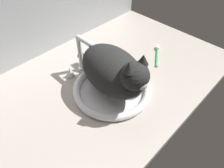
# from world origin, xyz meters

# --- Properties ---
(countertop) EXTENTS (1.16, 0.72, 0.03)m
(countertop) POSITION_xyz_m (0.00, 0.00, 0.01)
(countertop) COLOR #ADA399
(countertop) RESTS_ON ground
(backsplash_wall) EXTENTS (1.16, 0.02, 0.44)m
(backsplash_wall) POSITION_xyz_m (0.00, 0.37, 0.22)
(backsplash_wall) COLOR #B2B7BC
(backsplash_wall) RESTS_ON ground
(sink_basin) EXTENTS (0.32, 0.32, 0.03)m
(sink_basin) POSITION_xyz_m (-0.04, -0.07, 0.04)
(sink_basin) COLOR white
(sink_basin) RESTS_ON countertop
(faucet) EXTENTS (0.17, 0.10, 0.18)m
(faucet) POSITION_xyz_m (-0.04, 0.12, 0.10)
(faucet) COLOR silver
(faucet) RESTS_ON countertop
(cat) EXTENTS (0.22, 0.41, 0.21)m
(cat) POSITION_xyz_m (-0.04, -0.08, 0.15)
(cat) COLOR black
(cat) RESTS_ON sink_basin
(toothbrush) EXTENTS (0.14, 0.10, 0.02)m
(toothbrush) POSITION_xyz_m (0.29, -0.06, 0.04)
(toothbrush) COLOR #3FB266
(toothbrush) RESTS_ON countertop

